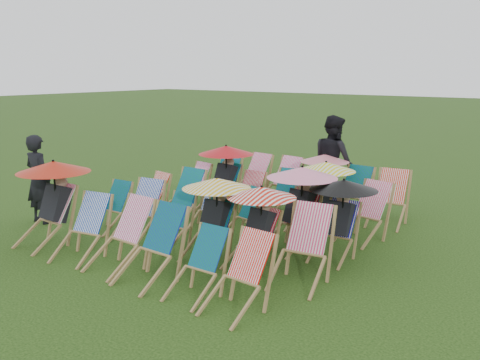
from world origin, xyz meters
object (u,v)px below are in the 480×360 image
Objects in this scene: deckchair_5 at (237,275)px; person_rear at (333,161)px; deckchair_29 at (388,198)px; deckchair_0 at (49,202)px; person_left at (38,179)px.

person_rear is (-1.39, 5.20, 0.50)m from deckchair_5.
deckchair_29 is (0.06, 4.60, 0.04)m from deckchair_5.
deckchair_29 is at bearing 93.81° from deckchair_5.
deckchair_0 is 1.51× the size of deckchair_5.
person_left is at bearing -151.69° from deckchair_29.
deckchair_5 is at bearing -0.35° from deckchair_0.
person_left reaches higher than deckchair_0.
deckchair_29 is at bearing 49.83° from deckchair_0.
deckchair_5 is 5.34m from person_left.
person_left is at bearing 175.53° from deckchair_5.
deckchair_0 is 5.99m from deckchair_29.
deckchair_0 is 1.48m from person_left.
deckchair_5 is 0.93× the size of deckchair_29.
deckchair_0 is at bearing 93.47° from person_rear.
person_rear reaches higher than deckchair_29.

